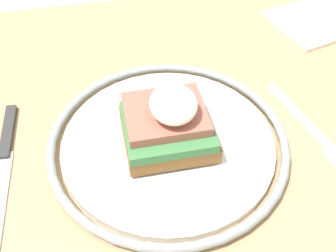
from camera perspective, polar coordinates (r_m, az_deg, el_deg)
dining_table at (r=0.57m, az=-2.59°, el=-12.27°), size 1.03×0.70×0.72m
plate at (r=0.48m, az=0.00°, el=-2.25°), size 0.27×0.27×0.02m
sandwich at (r=0.45m, az=0.06°, el=0.52°), size 0.10×0.09×0.07m
fork at (r=0.53m, az=18.88°, el=-0.39°), size 0.05×0.15×0.00m
knife at (r=0.50m, az=-21.36°, el=-4.32°), size 0.03×0.20×0.01m
napkin at (r=0.71m, az=19.77°, el=13.33°), size 0.16×0.14×0.01m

